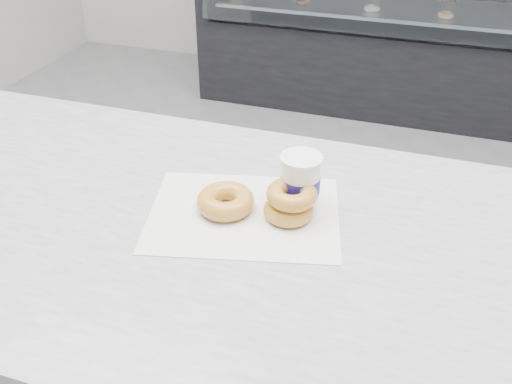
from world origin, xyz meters
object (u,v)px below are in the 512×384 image
display_case (409,23)px  donut_single (226,201)px  donut_stack (290,202)px  coffee_cup (300,181)px

display_case → donut_single: (-0.12, -2.67, 0.43)m
donut_stack → coffee_cup: 0.05m
donut_single → coffee_cup: 0.14m
donut_stack → display_case: bearing=90.0°
display_case → coffee_cup: (0.01, -2.61, 0.46)m
display_case → donut_single: size_ratio=22.73×
display_case → coffee_cup: 2.65m
display_case → donut_single: bearing=-92.5°
display_case → donut_stack: size_ratio=20.34×
donut_single → donut_stack: (0.12, 0.02, 0.01)m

